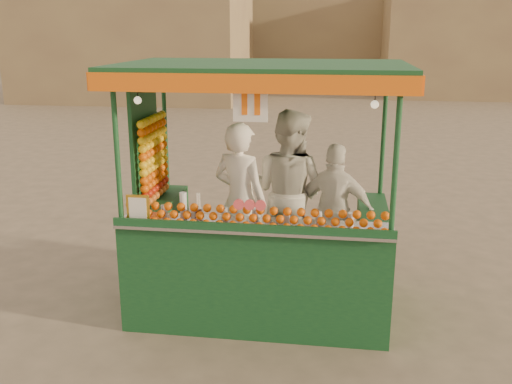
# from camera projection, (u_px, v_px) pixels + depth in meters

# --- Properties ---
(ground) EXTENTS (90.00, 90.00, 0.00)m
(ground) POSITION_uv_depth(u_px,v_px,m) (298.00, 306.00, 6.81)
(ground) COLOR brown
(ground) RESTS_ON ground
(building_left) EXTENTS (10.00, 6.00, 6.00)m
(building_left) POSITION_uv_depth(u_px,v_px,m) (135.00, 33.00, 26.27)
(building_left) COLOR #917C52
(building_left) RESTS_ON ground
(building_right) EXTENTS (9.00, 6.00, 5.00)m
(building_right) POSITION_uv_depth(u_px,v_px,m) (479.00, 43.00, 28.02)
(building_right) COLOR #917C52
(building_right) RESTS_ON ground
(building_center) EXTENTS (14.00, 7.00, 7.00)m
(building_center) POSITION_uv_depth(u_px,v_px,m) (303.00, 23.00, 34.69)
(building_center) COLOR #917C52
(building_center) RESTS_ON ground
(juice_cart) EXTENTS (3.09, 2.00, 2.81)m
(juice_cart) POSITION_uv_depth(u_px,v_px,m) (254.00, 235.00, 6.50)
(juice_cart) COLOR #103E21
(juice_cart) RESTS_ON ground
(vendor_left) EXTENTS (0.79, 0.67, 1.84)m
(vendor_left) POSITION_uv_depth(u_px,v_px,m) (240.00, 201.00, 6.63)
(vendor_left) COLOR white
(vendor_left) RESTS_ON ground
(vendor_middle) EXTENTS (1.18, 1.09, 1.95)m
(vendor_middle) POSITION_uv_depth(u_px,v_px,m) (289.00, 192.00, 6.80)
(vendor_middle) COLOR beige
(vendor_middle) RESTS_ON ground
(vendor_right) EXTENTS (1.00, 0.59, 1.59)m
(vendor_right) POSITION_uv_depth(u_px,v_px,m) (335.00, 211.00, 6.66)
(vendor_right) COLOR white
(vendor_right) RESTS_ON ground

